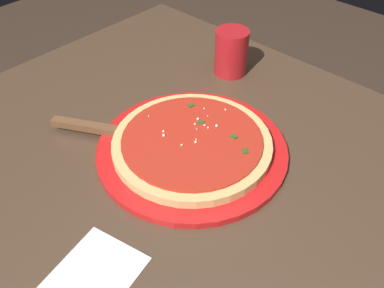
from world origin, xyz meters
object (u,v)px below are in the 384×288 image
pizza (192,143)px  pizza_server (106,131)px  serving_plate (192,150)px  napkin_folded_right (88,282)px  cup_tall_drink (231,52)px

pizza → pizza_server: (-0.08, 0.14, -0.00)m
serving_plate → pizza_server: pizza_server is taller
pizza → pizza_server: 0.16m
serving_plate → pizza_server: size_ratio=1.58×
napkin_folded_right → cup_tall_drink: bearing=19.6°
pizza → napkin_folded_right: pizza is taller
serving_plate → pizza: size_ratio=1.20×
pizza_server → cup_tall_drink: bearing=-4.2°
pizza_server → cup_tall_drink: cup_tall_drink is taller
napkin_folded_right → pizza_server: bearing=46.5°
pizza → cup_tall_drink: (0.25, 0.12, 0.03)m
pizza_server → serving_plate: bearing=-61.4°
serving_plate → pizza_server: bearing=118.6°
serving_plate → pizza: bearing=6.2°
pizza → cup_tall_drink: bearing=25.0°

